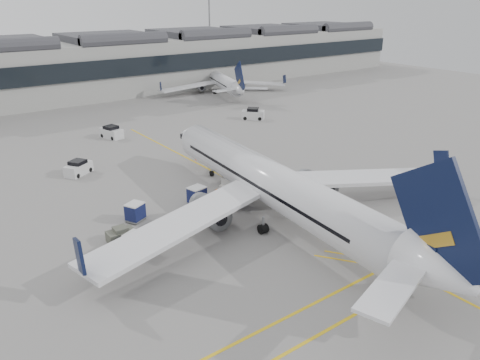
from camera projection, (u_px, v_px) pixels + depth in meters
ground at (219, 250)px, 39.36m from camera, size 220.00×220.00×0.00m
terminal at (12, 72)px, 90.95m from camera, size 200.00×20.45×12.40m
apron_markings at (243, 187)px, 52.36m from camera, size 0.25×60.00×0.01m
airliner_main at (276, 186)px, 43.82m from camera, size 38.81×42.57×11.32m
airliner_far at (221, 81)px, 102.81m from camera, size 27.21×30.20×8.31m
belt_loader at (233, 183)px, 52.03m from camera, size 4.62×2.93×1.84m
baggage_cart_a at (237, 197)px, 47.26m from camera, size 2.03×1.82×1.79m
baggage_cart_b at (197, 195)px, 47.75m from camera, size 2.02×1.78×1.85m
baggage_cart_c at (134, 242)px, 38.84m from camera, size 1.98×1.85×1.67m
baggage_cart_d at (135, 212)px, 44.16m from camera, size 2.15×2.01×1.79m
ramp_agent_a at (219, 213)px, 44.26m from camera, size 0.66×0.67×1.56m
ramp_agent_b at (217, 198)px, 47.10m from camera, size 1.18×1.16×1.92m
pushback_tug at (121, 235)px, 40.67m from camera, size 2.35×1.48×1.30m
safety_cone_nose at (196, 158)px, 60.84m from camera, size 0.39×0.39×0.53m
safety_cone_engine at (316, 194)px, 49.90m from camera, size 0.36×0.36×0.50m
service_van_left at (78, 168)px, 55.80m from camera, size 3.77×3.25×1.74m
service_van_mid at (111, 132)px, 70.13m from camera, size 2.75×3.96×1.85m
service_van_right at (253, 114)px, 80.68m from camera, size 4.06×4.02×1.96m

